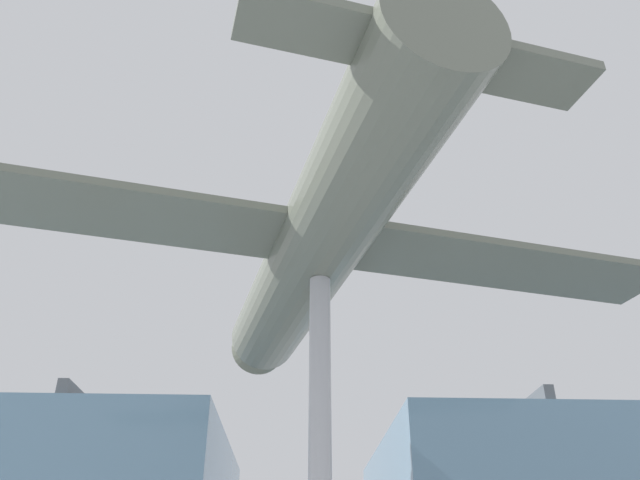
{
  "coord_description": "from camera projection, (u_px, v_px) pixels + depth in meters",
  "views": [
    {
      "loc": [
        -0.54,
        -12.39,
        1.43
      ],
      "look_at": [
        0.0,
        0.0,
        8.49
      ],
      "focal_mm": 35.0,
      "sensor_mm": 36.0,
      "label": 1
    }
  ],
  "objects": [
    {
      "name": "support_pylon_central",
      "position": [
        320.0,
        456.0,
        11.91
      ],
      "size": [
        0.45,
        0.45,
        7.48
      ],
      "color": "#B7B7BC",
      "rests_on": "ground_plane"
    },
    {
      "name": "suspended_airplane",
      "position": [
        317.0,
        244.0,
        14.45
      ],
      "size": [
        17.93,
        14.56,
        2.99
      ],
      "rotation": [
        0.0,
        0.0,
        0.23
      ],
      "color": "slate",
      "rests_on": "support_pylon_central"
    }
  ]
}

